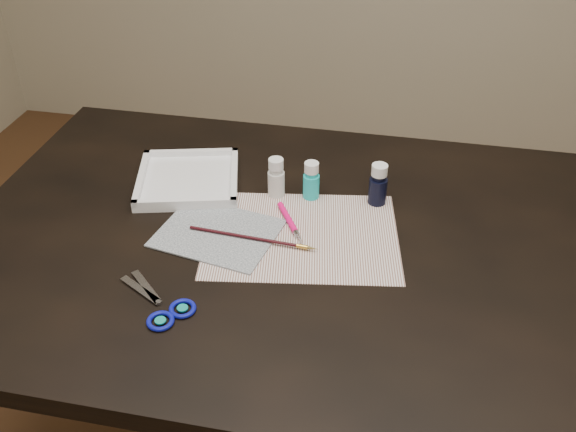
% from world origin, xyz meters
% --- Properties ---
extents(table, '(1.30, 0.90, 0.75)m').
position_xyz_m(table, '(0.00, 0.00, 0.38)').
color(table, black).
rests_on(table, ground).
extents(paper, '(0.41, 0.34, 0.00)m').
position_xyz_m(paper, '(0.03, 0.01, 0.75)').
color(paper, white).
rests_on(paper, table).
extents(canvas, '(0.25, 0.22, 0.00)m').
position_xyz_m(canvas, '(-0.14, -0.02, 0.75)').
color(canvas, black).
rests_on(canvas, paper).
extents(paint_bottle_white, '(0.04, 0.04, 0.09)m').
position_xyz_m(paint_bottle_white, '(-0.05, 0.14, 0.79)').
color(paint_bottle_white, silver).
rests_on(paint_bottle_white, table).
extents(paint_bottle_cyan, '(0.04, 0.04, 0.08)m').
position_xyz_m(paint_bottle_cyan, '(0.02, 0.15, 0.79)').
color(paint_bottle_cyan, '#1BC5C8').
rests_on(paint_bottle_cyan, table).
extents(paint_bottle_navy, '(0.05, 0.05, 0.09)m').
position_xyz_m(paint_bottle_navy, '(0.16, 0.15, 0.80)').
color(paint_bottle_navy, black).
rests_on(paint_bottle_navy, table).
extents(paintbrush, '(0.26, 0.03, 0.01)m').
position_xyz_m(paintbrush, '(-0.06, -0.03, 0.76)').
color(paintbrush, black).
rests_on(paintbrush, canvas).
extents(craft_knife, '(0.08, 0.13, 0.01)m').
position_xyz_m(craft_knife, '(0.00, 0.03, 0.76)').
color(craft_knife, '#FC0C6E').
rests_on(craft_knife, paper).
extents(scissors, '(0.20, 0.17, 0.01)m').
position_xyz_m(scissors, '(-0.20, -0.23, 0.75)').
color(scissors, silver).
rests_on(scissors, table).
extents(palette_tray, '(0.26, 0.26, 0.03)m').
position_xyz_m(palette_tray, '(-0.25, 0.14, 0.76)').
color(palette_tray, white).
rests_on(palette_tray, table).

